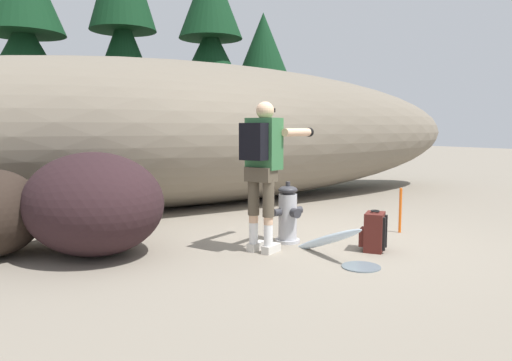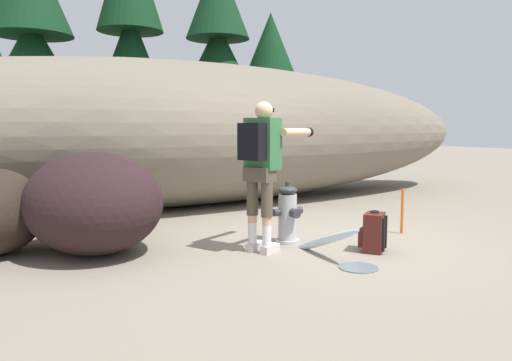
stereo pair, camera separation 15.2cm
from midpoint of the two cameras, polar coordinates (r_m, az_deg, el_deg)
ground_plane at (r=6.05m, az=5.35°, el=-7.29°), size 56.00×56.00×0.04m
dirt_embankment at (r=8.84m, az=-8.24°, el=5.51°), size 13.34×3.20×2.58m
fire_hydrant at (r=5.86m, az=3.07°, el=-4.09°), size 0.40×0.35×0.75m
hydrant_water_jet at (r=5.29m, az=7.98°, el=-7.43°), size 0.39×1.31×0.53m
utility_worker at (r=5.34m, az=0.14°, el=2.75°), size 1.04×0.75×1.69m
spare_backpack at (r=5.62m, az=13.09°, el=-6.00°), size 0.36×0.36×0.47m
boulder_large at (r=5.59m, az=-19.46°, el=-2.61°), size 1.73×1.91×1.13m
pine_tree_left at (r=11.61m, az=-26.18°, el=13.55°), size 2.65×2.65×5.48m
pine_tree_center at (r=12.41m, az=-15.81°, el=14.68°), size 2.44×2.44×6.40m
pine_tree_right at (r=13.32m, az=-5.73°, el=14.83°), size 2.61×2.61×5.94m
pine_tree_far_right at (r=13.95m, az=0.55°, el=11.01°), size 2.24×2.24×4.63m
survey_stake at (r=6.67m, az=16.16°, el=-3.43°), size 0.04×0.04×0.60m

